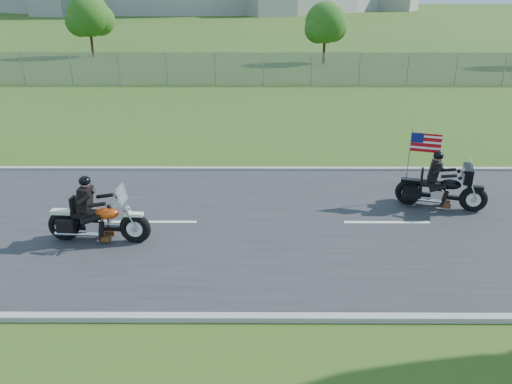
{
  "coord_description": "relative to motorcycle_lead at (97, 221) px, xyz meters",
  "views": [
    {
      "loc": [
        0.68,
        -11.59,
        5.61
      ],
      "look_at": [
        0.63,
        0.0,
        0.88
      ],
      "focal_mm": 35.0,
      "sensor_mm": 36.0,
      "label": 1
    }
  ],
  "objects": [
    {
      "name": "tree_fence_mid",
      "position": [
        -10.83,
        35.04,
        2.77
      ],
      "size": [
        3.96,
        3.69,
        5.3
      ],
      "color": "#382316",
      "rests_on": "ground"
    },
    {
      "name": "curb_north",
      "position": [
        3.12,
        5.05,
        -0.48
      ],
      "size": [
        120.0,
        0.18,
        0.12
      ],
      "primitive_type": "cube",
      "color": "#9E9B93",
      "rests_on": "ground"
    },
    {
      "name": "motorcycle_follow",
      "position": [
        8.78,
        2.0,
        0.02
      ],
      "size": [
        2.35,
        1.12,
        2.01
      ],
      "rotation": [
        0.0,
        0.0,
        -0.3
      ],
      "color": "black",
      "rests_on": "ground"
    },
    {
      "name": "motorcycle_lead",
      "position": [
        0.0,
        0.0,
        0.0
      ],
      "size": [
        2.49,
        0.7,
        1.68
      ],
      "rotation": [
        0.0,
        0.0,
        -0.07
      ],
      "color": "black",
      "rests_on": "ground"
    },
    {
      "name": "curb_south",
      "position": [
        3.12,
        -3.05,
        -0.48
      ],
      "size": [
        120.0,
        0.18,
        0.12
      ],
      "primitive_type": "cube",
      "color": "#9E9B93",
      "rests_on": "ground"
    },
    {
      "name": "road",
      "position": [
        3.12,
        1.0,
        -0.51
      ],
      "size": [
        120.0,
        8.0,
        0.04
      ],
      "primitive_type": "cube",
      "color": "#28282B",
      "rests_on": "ground"
    },
    {
      "name": "ground",
      "position": [
        3.12,
        1.0,
        -0.53
      ],
      "size": [
        420.0,
        420.0,
        0.0
      ],
      "primitive_type": "plane",
      "color": "#284816",
      "rests_on": "ground"
    },
    {
      "name": "fence",
      "position": [
        -1.88,
        21.0,
        0.47
      ],
      "size": [
        60.0,
        0.03,
        2.0
      ],
      "primitive_type": "cube",
      "color": "gray",
      "rests_on": "ground"
    },
    {
      "name": "tree_fence_near",
      "position": [
        9.16,
        31.03,
        2.44
      ],
      "size": [
        3.52,
        3.28,
        4.75
      ],
      "color": "#382316",
      "rests_on": "ground"
    }
  ]
}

